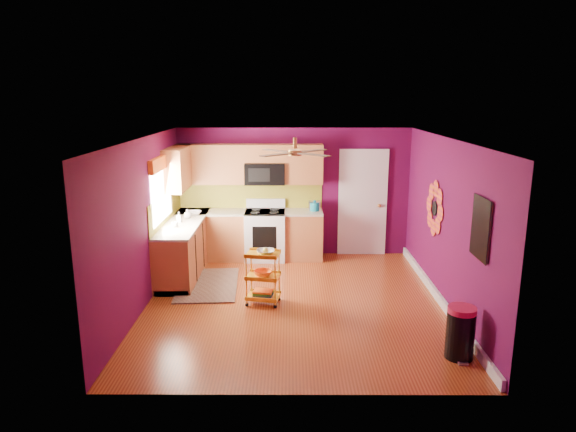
{
  "coord_description": "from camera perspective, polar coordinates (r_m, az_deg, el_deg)",
  "views": [
    {
      "loc": [
        -0.07,
        -7.37,
        3.12
      ],
      "look_at": [
        -0.1,
        0.4,
        1.27
      ],
      "focal_mm": 32.0,
      "sensor_mm": 36.0,
      "label": 1
    }
  ],
  "objects": [
    {
      "name": "counter_dish",
      "position": [
        9.68,
        -10.39,
        0.34
      ],
      "size": [
        0.27,
        0.27,
        0.07
      ],
      "primitive_type": "imported",
      "color": "white",
      "rests_on": "lower_cabinets"
    },
    {
      "name": "shag_rug",
      "position": [
        8.77,
        -8.88,
        -7.54
      ],
      "size": [
        1.06,
        1.63,
        0.02
      ],
      "primitive_type": "cube",
      "rotation": [
        0.0,
        0.0,
        0.06
      ],
      "color": "black",
      "rests_on": "ground"
    },
    {
      "name": "toaster",
      "position": [
        9.89,
        2.96,
        1.17
      ],
      "size": [
        0.22,
        0.15,
        0.18
      ],
      "primitive_type": "cube",
      "color": "beige",
      "rests_on": "lower_cabinets"
    },
    {
      "name": "room_envelope",
      "position": [
        7.52,
        0.99,
        1.98
      ],
      "size": [
        4.54,
        5.04,
        2.52
      ],
      "color": "#53093A",
      "rests_on": "ground"
    },
    {
      "name": "panel_door",
      "position": [
        10.16,
        8.28,
        1.34
      ],
      "size": [
        0.95,
        0.11,
        2.15
      ],
      "color": "white",
      "rests_on": "ground"
    },
    {
      "name": "lower_cabinets",
      "position": [
        9.66,
        -7.37,
        -2.88
      ],
      "size": [
        2.81,
        2.31,
        0.94
      ],
      "color": "#995229",
      "rests_on": "ground"
    },
    {
      "name": "trash_can",
      "position": [
        6.66,
        18.6,
        -12.18
      ],
      "size": [
        0.36,
        0.38,
        0.65
      ],
      "color": "black",
      "rests_on": "ground"
    },
    {
      "name": "ceiling_fan",
      "position": [
        7.62,
        0.78,
        7.13
      ],
      "size": [
        1.01,
        1.01,
        0.26
      ],
      "color": "#BF8C3F",
      "rests_on": "ground"
    },
    {
      "name": "ground",
      "position": [
        8.01,
        0.74,
        -9.55
      ],
      "size": [
        5.0,
        5.0,
        0.0
      ],
      "primitive_type": "plane",
      "color": "maroon",
      "rests_on": "ground"
    },
    {
      "name": "rolling_cart",
      "position": [
        7.81,
        -2.75,
        -6.57
      ],
      "size": [
        0.55,
        0.44,
        0.89
      ],
      "color": "yellow",
      "rests_on": "ground"
    },
    {
      "name": "soap_bottle_b",
      "position": [
        9.41,
        -11.12,
        0.26
      ],
      "size": [
        0.13,
        0.13,
        0.17
      ],
      "primitive_type": "imported",
      "color": "white",
      "rests_on": "lower_cabinets"
    },
    {
      "name": "right_wall_art",
      "position": [
        7.59,
        17.87,
        -0.03
      ],
      "size": [
        0.04,
        2.74,
        1.04
      ],
      "color": "black",
      "rests_on": "ground"
    },
    {
      "name": "teal_kettle",
      "position": [
        9.84,
        2.98,
        1.07
      ],
      "size": [
        0.18,
        0.18,
        0.21
      ],
      "color": "#127A8D",
      "rests_on": "lower_cabinets"
    },
    {
      "name": "electric_range",
      "position": [
        9.91,
        -2.54,
        -2.05
      ],
      "size": [
        0.76,
        0.66,
        1.13
      ],
      "color": "white",
      "rests_on": "ground"
    },
    {
      "name": "counter_cup",
      "position": [
        8.83,
        -12.48,
        -0.93
      ],
      "size": [
        0.11,
        0.11,
        0.09
      ],
      "primitive_type": "imported",
      "color": "white",
      "rests_on": "lower_cabinets"
    },
    {
      "name": "left_window",
      "position": [
        8.8,
        -13.92,
        3.95
      ],
      "size": [
        0.08,
        1.35,
        1.08
      ],
      "color": "white",
      "rests_on": "ground"
    },
    {
      "name": "soap_bottle_a",
      "position": [
        9.14,
        -12.02,
        -0.12
      ],
      "size": [
        0.08,
        0.08,
        0.18
      ],
      "primitive_type": "imported",
      "color": "#EA3F72",
      "rests_on": "lower_cabinets"
    },
    {
      "name": "upper_cabinetry",
      "position": [
        9.71,
        -6.72,
        5.47
      ],
      "size": [
        2.8,
        2.3,
        1.26
      ],
      "color": "#995229",
      "rests_on": "ground"
    }
  ]
}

